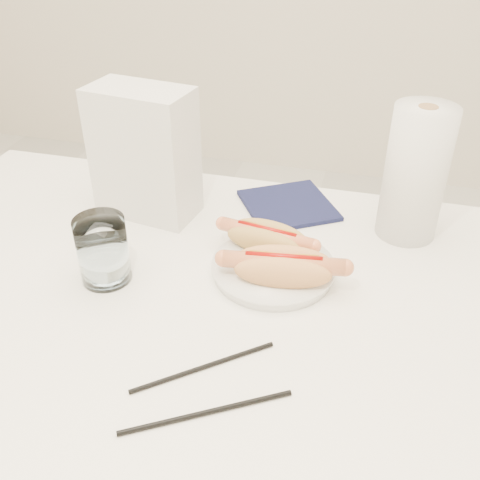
% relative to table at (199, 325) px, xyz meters
% --- Properties ---
extents(table, '(1.20, 0.80, 0.75)m').
position_rel_table_xyz_m(table, '(0.00, 0.00, 0.00)').
color(table, white).
rests_on(table, ground).
extents(plate, '(0.23, 0.23, 0.02)m').
position_rel_table_xyz_m(plate, '(0.10, 0.09, 0.07)').
color(plate, white).
rests_on(plate, table).
extents(hotdog_left, '(0.17, 0.09, 0.04)m').
position_rel_table_xyz_m(hotdog_left, '(0.08, 0.13, 0.10)').
color(hotdog_left, tan).
rests_on(hotdog_left, plate).
extents(hotdog_right, '(0.19, 0.09, 0.05)m').
position_rel_table_xyz_m(hotdog_right, '(0.12, 0.06, 0.10)').
color(hotdog_right, '#E39A58').
rests_on(hotdog_right, plate).
extents(water_glass, '(0.08, 0.08, 0.11)m').
position_rel_table_xyz_m(water_glass, '(-0.15, 0.01, 0.11)').
color(water_glass, white).
rests_on(water_glass, table).
extents(chopstick_near, '(0.16, 0.13, 0.01)m').
position_rel_table_xyz_m(chopstick_near, '(0.06, -0.14, 0.06)').
color(chopstick_near, black).
rests_on(chopstick_near, table).
extents(chopstick_far, '(0.19, 0.12, 0.01)m').
position_rel_table_xyz_m(chopstick_far, '(0.08, -0.21, 0.06)').
color(chopstick_far, black).
rests_on(chopstick_far, table).
extents(napkin_box, '(0.19, 0.13, 0.24)m').
position_rel_table_xyz_m(napkin_box, '(-0.17, 0.22, 0.18)').
color(napkin_box, silver).
rests_on(napkin_box, table).
extents(navy_napkin, '(0.22, 0.22, 0.01)m').
position_rel_table_xyz_m(navy_napkin, '(0.08, 0.30, 0.06)').
color(navy_napkin, '#111537').
rests_on(navy_napkin, table).
extents(paper_towel_roll, '(0.12, 0.12, 0.24)m').
position_rel_table_xyz_m(paper_towel_roll, '(0.30, 0.27, 0.18)').
color(paper_towel_roll, white).
rests_on(paper_towel_roll, table).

